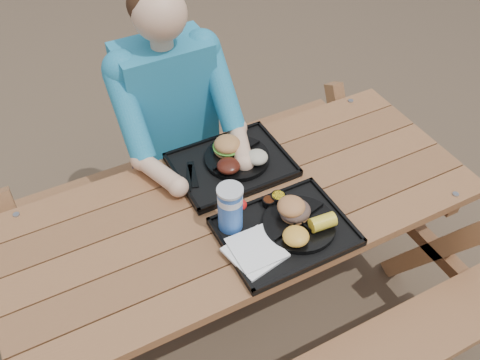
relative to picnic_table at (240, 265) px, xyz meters
name	(u,v)px	position (x,y,z in m)	size (l,w,h in m)	color
ground	(240,312)	(0.00, 0.00, -0.38)	(60.00, 60.00, 0.00)	#999999
picnic_table	(240,265)	(0.00, 0.00, 0.00)	(1.80, 1.49, 0.75)	#999999
tray_near	(285,232)	(0.07, -0.20, 0.39)	(0.45, 0.35, 0.02)	black
tray_far	(232,165)	(0.06, 0.20, 0.39)	(0.45, 0.35, 0.02)	black
plate_near	(299,224)	(0.13, -0.20, 0.41)	(0.26, 0.26, 0.02)	black
plate_far	(237,158)	(0.09, 0.21, 0.41)	(0.26, 0.26, 0.02)	black
napkin_stack	(255,252)	(-0.07, -0.24, 0.40)	(0.17, 0.17, 0.02)	white
soda_cup	(230,209)	(-0.08, -0.09, 0.48)	(0.09, 0.09, 0.17)	#164BAC
condiment_bbq	(269,202)	(0.09, -0.07, 0.41)	(0.05, 0.05, 0.03)	#331205
condiment_mustard	(278,198)	(0.12, -0.07, 0.41)	(0.06, 0.06, 0.03)	yellow
sandwich	(296,204)	(0.13, -0.17, 0.47)	(0.11, 0.11, 0.11)	#C17944
mac_cheese	(296,236)	(0.07, -0.27, 0.44)	(0.09, 0.09, 0.05)	yellow
corn_cob	(323,222)	(0.19, -0.26, 0.44)	(0.09, 0.09, 0.05)	yellow
cutlery_far	(193,174)	(-0.10, 0.21, 0.40)	(0.03, 0.15, 0.01)	black
burger	(227,142)	(0.08, 0.25, 0.46)	(0.11, 0.11, 0.10)	#BC7B42
baked_beans	(229,166)	(0.03, 0.15, 0.44)	(0.09, 0.09, 0.04)	#44160D
potato_salad	(257,157)	(0.15, 0.14, 0.44)	(0.09, 0.09, 0.05)	beige
diner	(173,142)	(-0.04, 0.57, 0.27)	(0.48, 0.84, 1.28)	#18A8A6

